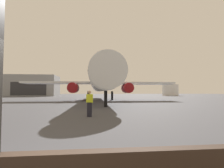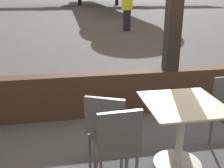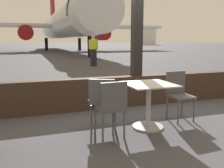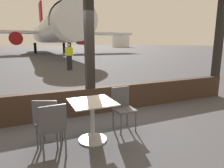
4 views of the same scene
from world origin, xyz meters
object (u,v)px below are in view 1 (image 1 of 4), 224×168
distant_hangar (34,86)px  fuel_storage_tank (170,90)px  airplane (101,81)px  ground_crew_worker (90,103)px

distant_hangar → fuel_storage_tank: size_ratio=2.66×
airplane → distant_hangar: airplane is taller
ground_crew_worker → distant_hangar: size_ratio=0.09×
ground_crew_worker → fuel_storage_tank: fuel_storage_tank is taller
distant_hangar → airplane: bearing=-57.7°
ground_crew_worker → fuel_storage_tank: (34.66, 62.13, 1.63)m
fuel_storage_tank → distant_hangar: bearing=-179.9°
ground_crew_worker → distant_hangar: (-24.55, 62.03, 3.31)m
airplane → ground_crew_worker: 20.96m
distant_hangar → fuel_storage_tank: distant_hangar is taller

